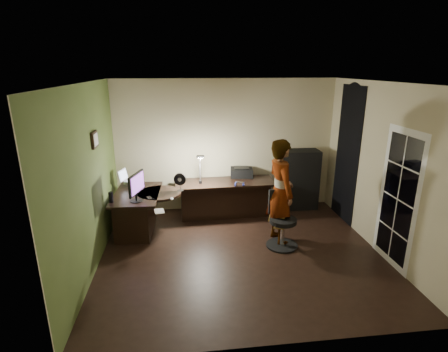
{
  "coord_description": "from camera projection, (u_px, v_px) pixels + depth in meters",
  "views": [
    {
      "loc": [
        -0.89,
        -5.0,
        2.92
      ],
      "look_at": [
        -0.15,
        1.05,
        1.0
      ],
      "focal_mm": 28.0,
      "sensor_mm": 36.0,
      "label": 1
    }
  ],
  "objects": [
    {
      "name": "french_door",
      "position": [
        398.0,
        199.0,
        5.14
      ],
      "size": [
        0.02,
        0.92,
        2.1
      ],
      "primitive_type": "cube",
      "color": "white",
      "rests_on": "floor"
    },
    {
      "name": "wall_back",
      "position": [
        226.0,
        146.0,
        7.21
      ],
      "size": [
        4.5,
        0.01,
        2.7
      ],
      "primitive_type": "cube",
      "color": "tan",
      "rests_on": "floor"
    },
    {
      "name": "framed_picture",
      "position": [
        94.0,
        140.0,
        5.33
      ],
      "size": [
        0.04,
        0.3,
        0.25
      ],
      "primitive_type": "cube",
      "color": "black",
      "rests_on": "wall_left"
    },
    {
      "name": "wall_right",
      "position": [
        381.0,
        169.0,
        5.57
      ],
      "size": [
        0.01,
        4.0,
        2.7
      ],
      "primitive_type": "cube",
      "color": "tan",
      "rests_on": "floor"
    },
    {
      "name": "wall_left",
      "position": [
        89.0,
        180.0,
        5.05
      ],
      "size": [
        0.01,
        4.0,
        2.7
      ],
      "primitive_type": "cube",
      "color": "tan",
      "rests_on": "floor"
    },
    {
      "name": "desk_lamp",
      "position": [
        200.0,
        167.0,
        6.71
      ],
      "size": [
        0.25,
        0.33,
        0.66
      ],
      "primitive_type": "cube",
      "rotation": [
        0.0,
        0.0,
        0.34
      ],
      "color": "black",
      "rests_on": "desk_right"
    },
    {
      "name": "headphones",
      "position": [
        240.0,
        184.0,
        6.65
      ],
      "size": [
        0.21,
        0.15,
        0.09
      ],
      "primitive_type": "cube",
      "rotation": [
        0.0,
        0.0,
        -0.41
      ],
      "color": "navy",
      "rests_on": "desk_right"
    },
    {
      "name": "speaker",
      "position": [
        111.0,
        197.0,
        5.83
      ],
      "size": [
        0.08,
        0.08,
        0.18
      ],
      "primitive_type": "cylinder",
      "rotation": [
        0.0,
        0.0,
        -0.08
      ],
      "color": "black",
      "rests_on": "desk_left"
    },
    {
      "name": "mouse",
      "position": [
        172.0,
        199.0,
        5.96
      ],
      "size": [
        0.07,
        0.1,
        0.03
      ],
      "primitive_type": "ellipsoid",
      "rotation": [
        0.0,
        0.0,
        -0.13
      ],
      "color": "silver",
      "rests_on": "desk_left"
    },
    {
      "name": "desk_right",
      "position": [
        225.0,
        199.0,
        7.03
      ],
      "size": [
        1.99,
        0.75,
        0.74
      ],
      "primitive_type": "cube",
      "rotation": [
        0.0,
        0.0,
        0.03
      ],
      "color": "black",
      "rests_on": "floor"
    },
    {
      "name": "laptop_stand",
      "position": [
        132.0,
        183.0,
        6.66
      ],
      "size": [
        0.3,
        0.28,
        0.1
      ],
      "primitive_type": "cube",
      "rotation": [
        0.0,
        0.0,
        -0.43
      ],
      "color": "silver",
      "rests_on": "desk_left"
    },
    {
      "name": "monitor",
      "position": [
        136.0,
        191.0,
        5.84
      ],
      "size": [
        0.27,
        0.55,
        0.36
      ],
      "primitive_type": "cube",
      "rotation": [
        0.0,
        0.0,
        -0.31
      ],
      "color": "black",
      "rests_on": "desk_left"
    },
    {
      "name": "office_chair",
      "position": [
        283.0,
        220.0,
        5.79
      ],
      "size": [
        0.56,
        0.56,
        0.95
      ],
      "primitive_type": "cube",
      "rotation": [
        0.0,
        0.0,
        0.05
      ],
      "color": "black",
      "rests_on": "floor"
    },
    {
      "name": "wall_front",
      "position": [
        277.0,
        234.0,
        3.41
      ],
      "size": [
        4.5,
        0.01,
        2.7
      ],
      "primitive_type": "cube",
      "color": "tan",
      "rests_on": "floor"
    },
    {
      "name": "desk_fan",
      "position": [
        180.0,
        182.0,
        6.36
      ],
      "size": [
        0.24,
        0.16,
        0.35
      ],
      "primitive_type": "cube",
      "rotation": [
        0.0,
        0.0,
        -0.18
      ],
      "color": "black",
      "rests_on": "desk_right"
    },
    {
      "name": "printer",
      "position": [
        242.0,
        172.0,
        7.21
      ],
      "size": [
        0.49,
        0.41,
        0.2
      ],
      "primitive_type": "cube",
      "rotation": [
        0.0,
        0.0,
        -0.13
      ],
      "color": "black",
      "rests_on": "desk_right"
    },
    {
      "name": "arched_doorway",
      "position": [
        347.0,
        155.0,
        6.67
      ],
      "size": [
        0.01,
        0.9,
        2.6
      ],
      "primitive_type": "cube",
      "color": "black",
      "rests_on": "floor"
    },
    {
      "name": "ceiling",
      "position": [
        244.0,
        82.0,
        4.9
      ],
      "size": [
        4.5,
        4.0,
        0.01
      ],
      "primitive_type": "cube",
      "color": "silver",
      "rests_on": "floor"
    },
    {
      "name": "laptop",
      "position": [
        131.0,
        175.0,
        6.61
      ],
      "size": [
        0.41,
        0.39,
        0.22
      ],
      "primitive_type": "cube",
      "rotation": [
        0.0,
        0.0,
        -0.32
      ],
      "color": "silver",
      "rests_on": "laptop_stand"
    },
    {
      "name": "pen",
      "position": [
        153.0,
        198.0,
        6.02
      ],
      "size": [
        0.1,
        0.11,
        0.01
      ],
      "primitive_type": "cube",
      "rotation": [
        0.0,
        0.0,
        0.73
      ],
      "color": "black",
      "rests_on": "desk_left"
    },
    {
      "name": "floor",
      "position": [
        241.0,
        253.0,
        5.72
      ],
      "size": [
        4.5,
        4.0,
        0.01
      ],
      "primitive_type": "cube",
      "color": "black",
      "rests_on": "ground"
    },
    {
      "name": "desk_left",
      "position": [
        138.0,
        212.0,
        6.37
      ],
      "size": [
        0.85,
        1.32,
        0.74
      ],
      "primitive_type": "cube",
      "rotation": [
        0.0,
        0.0,
        -0.05
      ],
      "color": "black",
      "rests_on": "floor"
    },
    {
      "name": "cabinet",
      "position": [
        297.0,
        179.0,
        7.39
      ],
      "size": [
        0.85,
        0.43,
        1.26
      ],
      "primitive_type": "cube",
      "rotation": [
        0.0,
        0.0,
        -0.02
      ],
      "color": "black",
      "rests_on": "floor"
    },
    {
      "name": "person",
      "position": [
        280.0,
        192.0,
        5.87
      ],
      "size": [
        0.54,
        0.71,
        1.81
      ],
      "primitive_type": "imported",
      "rotation": [
        0.0,
        0.0,
        1.75
      ],
      "color": "#D8A88C",
      "rests_on": "floor"
    },
    {
      "name": "notepad",
      "position": [
        159.0,
        211.0,
        5.48
      ],
      "size": [
        0.18,
        0.22,
        0.01
      ],
      "primitive_type": "cube",
      "rotation": [
        0.0,
        0.0,
        0.16
      ],
      "color": "silver",
      "rests_on": "desk_left"
    },
    {
      "name": "phone",
      "position": [
        149.0,
        198.0,
        6.04
      ],
      "size": [
        0.11,
        0.16,
        0.01
      ],
      "primitive_type": "cube",
      "rotation": [
        0.0,
        0.0,
        0.28
      ],
      "color": "black",
      "rests_on": "desk_left"
    },
    {
      "name": "green_wall_overlay",
      "position": [
        90.0,
        180.0,
        5.05
      ],
      "size": [
        0.0,
        4.0,
        2.7
      ],
      "primitive_type": "cube",
      "color": "#465926",
      "rests_on": "floor"
    }
  ]
}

